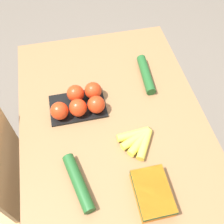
% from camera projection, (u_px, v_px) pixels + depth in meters
% --- Properties ---
extents(ground_plane, '(12.00, 12.00, 0.00)m').
position_uv_depth(ground_plane, '(112.00, 176.00, 1.83)').
color(ground_plane, '#665B51').
extents(dining_table, '(1.16, 0.84, 0.76)m').
position_uv_depth(dining_table, '(112.00, 129.00, 1.30)').
color(dining_table, olive).
rests_on(dining_table, ground_plane).
extents(banana_bunch, '(0.15, 0.16, 0.04)m').
position_uv_depth(banana_bunch, '(139.00, 139.00, 1.12)').
color(banana_bunch, brown).
rests_on(banana_bunch, dining_table).
extents(tomato_pack, '(0.18, 0.26, 0.09)m').
position_uv_depth(tomato_pack, '(80.00, 102.00, 1.20)').
color(tomato_pack, black).
rests_on(tomato_pack, dining_table).
extents(carrot_bag, '(0.19, 0.13, 0.05)m').
position_uv_depth(carrot_bag, '(152.00, 192.00, 0.97)').
color(carrot_bag, orange).
rests_on(carrot_bag, dining_table).
extents(cucumber_near, '(0.24, 0.10, 0.05)m').
position_uv_depth(cucumber_near, '(78.00, 182.00, 1.00)').
color(cucumber_near, '#1E5123').
rests_on(cucumber_near, dining_table).
extents(cucumber_far, '(0.24, 0.06, 0.05)m').
position_uv_depth(cucumber_far, '(146.00, 74.00, 1.33)').
color(cucumber_far, '#1E5123').
rests_on(cucumber_far, dining_table).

